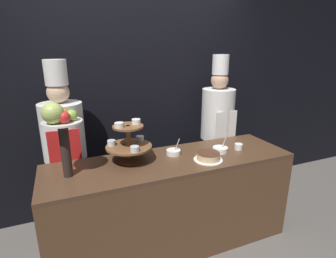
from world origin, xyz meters
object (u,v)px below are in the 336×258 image
Objects in this scene: tiered_stand at (129,142)px; serving_bowl_far at (173,152)px; cup_white at (239,147)px; fruit_pedestal at (59,124)px; cake_round at (208,157)px; chef_center_left at (217,126)px; chef_left at (65,146)px; serving_bowl_near at (220,150)px.

tiered_stand is 0.44m from serving_bowl_far.
serving_bowl_far reaches higher than cup_white.
fruit_pedestal is (-0.52, -0.09, 0.24)m from tiered_stand.
serving_bowl_far is at bearing 134.40° from cake_round.
chef_center_left is at bearing 52.27° from cake_round.
chef_center_left is (0.73, 0.41, 0.06)m from serving_bowl_far.
chef_left reaches higher than tiered_stand.
serving_bowl_near is 0.09× the size of chef_center_left.
tiered_stand is 1.54× the size of cake_round.
tiered_stand is at bearing 160.64° from cake_round.
chef_center_left is (0.29, 0.52, 0.06)m from serving_bowl_near.
cake_round is 3.29× the size of cup_white.
fruit_pedestal is 3.91× the size of serving_bowl_near.
chef_center_left reaches higher than tiered_stand.
tiered_stand is 0.70m from cake_round.
serving_bowl_near is 1.45m from chef_left.
tiered_stand is at bearing -39.68° from chef_left.
tiered_stand is 1.06m from cup_white.
cup_white is 0.04× the size of chef_left.
cup_white is (0.40, 0.11, -0.01)m from cake_round.
tiered_stand is at bearing -159.90° from chef_center_left.
chef_center_left is at bearing 29.50° from serving_bowl_far.
serving_bowl_far is (0.41, 0.01, -0.16)m from tiered_stand.
serving_bowl_near is 1.02× the size of serving_bowl_far.
cup_white is at bearing 15.51° from cake_round.
serving_bowl_near is 0.09× the size of chef_left.
serving_bowl_far is 1.01m from chef_left.
serving_bowl_far is at bearing 169.18° from cup_white.
chef_left is 0.98× the size of chef_center_left.
fruit_pedestal is 1.61m from cup_white.
chef_left is (-0.92, 0.41, 0.05)m from serving_bowl_far.
serving_bowl_far is (-0.23, 0.23, -0.01)m from cake_round.
chef_left is at bearing 161.08° from cup_white.
serving_bowl_near is at bearing -21.13° from chef_left.
fruit_pedestal is 1.02m from serving_bowl_far.
serving_bowl_near is at bearing 30.90° from cake_round.
cake_round is 0.42m from cup_white.
fruit_pedestal is 1.76m from chef_center_left.
fruit_pedestal is at bearing 173.48° from cake_round.
chef_left is at bearing 155.90° from serving_bowl_far.
serving_bowl_far is (0.93, 0.10, -0.40)m from fruit_pedestal.
serving_bowl_far is at bearing 6.15° from fruit_pedestal.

